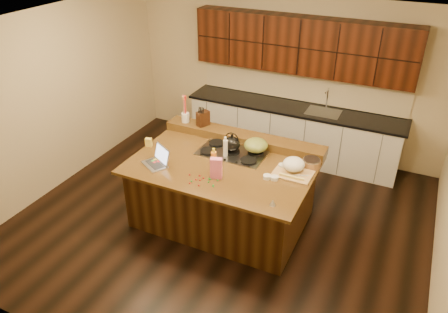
% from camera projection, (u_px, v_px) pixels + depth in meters
% --- Properties ---
extents(room, '(5.52, 5.02, 2.72)m').
position_uv_depth(room, '(222.00, 134.00, 5.55)').
color(room, black).
rests_on(room, ground).
extents(island, '(2.40, 1.60, 0.92)m').
position_uv_depth(island, '(222.00, 192.00, 5.99)').
color(island, black).
rests_on(island, ground).
extents(back_ledge, '(2.40, 0.30, 0.12)m').
position_uv_depth(back_ledge, '(243.00, 137.00, 6.28)').
color(back_ledge, black).
rests_on(back_ledge, island).
extents(cooktop, '(0.92, 0.52, 0.05)m').
position_uv_depth(cooktop, '(232.00, 152.00, 5.99)').
color(cooktop, gray).
rests_on(cooktop, island).
extents(back_counter, '(3.70, 0.66, 2.40)m').
position_uv_depth(back_counter, '(295.00, 103.00, 7.37)').
color(back_counter, silver).
rests_on(back_counter, ground).
extents(kettle, '(0.30, 0.30, 0.20)m').
position_uv_depth(kettle, '(232.00, 144.00, 5.93)').
color(kettle, black).
rests_on(kettle, cooktop).
extents(green_bowl, '(0.33, 0.33, 0.18)m').
position_uv_depth(green_bowl, '(256.00, 145.00, 5.92)').
color(green_bowl, olive).
rests_on(green_bowl, cooktop).
extents(laptop, '(0.43, 0.40, 0.24)m').
position_uv_depth(laptop, '(158.00, 160.00, 5.72)').
color(laptop, '#B7B7BC').
rests_on(laptop, island).
extents(oil_bottle, '(0.08, 0.08, 0.27)m').
position_uv_depth(oil_bottle, '(214.00, 161.00, 5.55)').
color(oil_bottle, orange).
rests_on(oil_bottle, island).
extents(vinegar_bottle, '(0.08, 0.08, 0.25)m').
position_uv_depth(vinegar_bottle, '(225.00, 149.00, 5.86)').
color(vinegar_bottle, silver).
rests_on(vinegar_bottle, island).
extents(wooden_tray, '(0.50, 0.40, 0.20)m').
position_uv_depth(wooden_tray, '(294.00, 166.00, 5.53)').
color(wooden_tray, tan).
rests_on(wooden_tray, island).
extents(ramekin_a, '(0.12, 0.12, 0.04)m').
position_uv_depth(ramekin_a, '(275.00, 178.00, 5.41)').
color(ramekin_a, white).
rests_on(ramekin_a, island).
extents(ramekin_b, '(0.13, 0.13, 0.04)m').
position_uv_depth(ramekin_b, '(267.00, 177.00, 5.44)').
color(ramekin_b, white).
rests_on(ramekin_b, island).
extents(ramekin_c, '(0.13, 0.13, 0.04)m').
position_uv_depth(ramekin_c, '(282.00, 166.00, 5.67)').
color(ramekin_c, white).
rests_on(ramekin_c, island).
extents(strainer_bowl, '(0.29, 0.29, 0.09)m').
position_uv_depth(strainer_bowl, '(311.00, 163.00, 5.68)').
color(strainer_bowl, '#996B3F').
rests_on(strainer_bowl, island).
extents(kitchen_timer, '(0.10, 0.10, 0.07)m').
position_uv_depth(kitchen_timer, '(273.00, 202.00, 4.95)').
color(kitchen_timer, silver).
rests_on(kitchen_timer, island).
extents(pink_bag, '(0.16, 0.12, 0.27)m').
position_uv_depth(pink_bag, '(216.00, 168.00, 5.40)').
color(pink_bag, pink).
rests_on(pink_bag, island).
extents(candy_plate, '(0.19, 0.19, 0.01)m').
position_uv_depth(candy_plate, '(156.00, 162.00, 5.79)').
color(candy_plate, white).
rests_on(candy_plate, island).
extents(package_box, '(0.10, 0.08, 0.12)m').
position_uv_depth(package_box, '(149.00, 142.00, 6.15)').
color(package_box, '#F1DA55').
rests_on(package_box, island).
extents(utensil_crock, '(0.12, 0.12, 0.14)m').
position_uv_depth(utensil_crock, '(186.00, 117.00, 6.57)').
color(utensil_crock, white).
rests_on(utensil_crock, back_ledge).
extents(knife_block, '(0.18, 0.21, 0.22)m').
position_uv_depth(knife_block, '(203.00, 119.00, 6.44)').
color(knife_block, black).
rests_on(knife_block, back_ledge).
extents(gumdrop_0, '(0.02, 0.02, 0.02)m').
position_uv_depth(gumdrop_0, '(199.00, 185.00, 5.29)').
color(gumdrop_0, red).
rests_on(gumdrop_0, island).
extents(gumdrop_1, '(0.02, 0.02, 0.02)m').
position_uv_depth(gumdrop_1, '(218.00, 180.00, 5.39)').
color(gumdrop_1, '#198C26').
rests_on(gumdrop_1, island).
extents(gumdrop_2, '(0.02, 0.02, 0.02)m').
position_uv_depth(gumdrop_2, '(190.00, 175.00, 5.51)').
color(gumdrop_2, red).
rests_on(gumdrop_2, island).
extents(gumdrop_3, '(0.02, 0.02, 0.02)m').
position_uv_depth(gumdrop_3, '(209.00, 179.00, 5.42)').
color(gumdrop_3, '#198C26').
rests_on(gumdrop_3, island).
extents(gumdrop_4, '(0.02, 0.02, 0.02)m').
position_uv_depth(gumdrop_4, '(190.00, 183.00, 5.34)').
color(gumdrop_4, red).
rests_on(gumdrop_4, island).
extents(gumdrop_5, '(0.02, 0.02, 0.02)m').
position_uv_depth(gumdrop_5, '(208.00, 182.00, 5.36)').
color(gumdrop_5, '#198C26').
rests_on(gumdrop_5, island).
extents(gumdrop_6, '(0.02, 0.02, 0.02)m').
position_uv_depth(gumdrop_6, '(196.00, 180.00, 5.41)').
color(gumdrop_6, red).
rests_on(gumdrop_6, island).
extents(gumdrop_7, '(0.02, 0.02, 0.02)m').
position_uv_depth(gumdrop_7, '(213.00, 186.00, 5.27)').
color(gumdrop_7, '#198C26').
rests_on(gumdrop_7, island).
extents(gumdrop_8, '(0.02, 0.02, 0.02)m').
position_uv_depth(gumdrop_8, '(203.00, 178.00, 5.44)').
color(gumdrop_8, red).
rests_on(gumdrop_8, island).
extents(gumdrop_9, '(0.02, 0.02, 0.02)m').
position_uv_depth(gumdrop_9, '(210.00, 179.00, 5.41)').
color(gumdrop_9, '#198C26').
rests_on(gumdrop_9, island).
extents(gumdrop_10, '(0.02, 0.02, 0.02)m').
position_uv_depth(gumdrop_10, '(200.00, 176.00, 5.49)').
color(gumdrop_10, red).
rests_on(gumdrop_10, island).
extents(gumdrop_11, '(0.02, 0.02, 0.02)m').
position_uv_depth(gumdrop_11, '(213.00, 185.00, 5.30)').
color(gumdrop_11, '#198C26').
rests_on(gumdrop_11, island).
extents(gumdrop_12, '(0.02, 0.02, 0.02)m').
position_uv_depth(gumdrop_12, '(200.00, 180.00, 5.39)').
color(gumdrop_12, red).
rests_on(gumdrop_12, island).
extents(gumdrop_13, '(0.02, 0.02, 0.02)m').
position_uv_depth(gumdrop_13, '(191.00, 181.00, 5.37)').
color(gumdrop_13, '#198C26').
rests_on(gumdrop_13, island).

